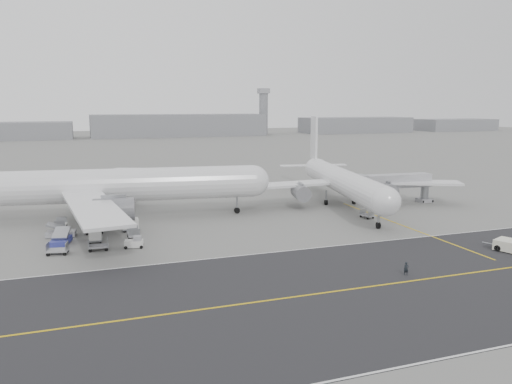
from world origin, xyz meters
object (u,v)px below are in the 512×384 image
object	(u,v)px
control_tower	(263,110)
ground_crew_a	(406,269)
airliner_b	(341,180)
jet_bridge	(396,183)
airliner_a	(101,186)

from	to	relation	value
control_tower	ground_crew_a	bearing A→B (deg)	-106.74
control_tower	ground_crew_a	distance (m)	293.87
airliner_b	jet_bridge	xyz separation A→B (m)	(11.10, -2.59, -0.61)
jet_bridge	airliner_b	bearing A→B (deg)	169.71
airliner_a	airliner_b	xyz separation A→B (m)	(45.97, -2.18, -1.03)
airliner_b	airliner_a	bearing A→B (deg)	-171.90
airliner_b	control_tower	bearing A→B (deg)	84.32
control_tower	ground_crew_a	size ratio (longest dim) A/B	19.54
control_tower	jet_bridge	size ratio (longest dim) A/B	1.88
control_tower	airliner_b	world-z (taller)	control_tower
control_tower	jet_bridge	xyz separation A→B (m)	(-60.18, -243.36, -11.89)
control_tower	ground_crew_a	world-z (taller)	control_tower
control_tower	airliner_a	xyz separation A→B (m)	(-117.25, -238.59, -10.24)
jet_bridge	airliner_a	bearing A→B (deg)	178.07
control_tower	jet_bridge	bearing A→B (deg)	-103.89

